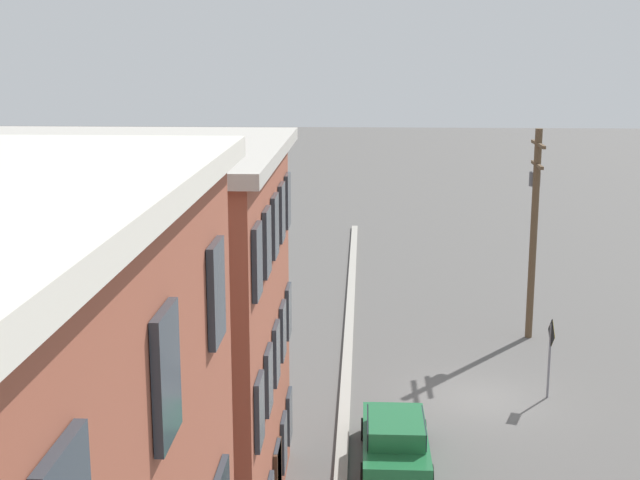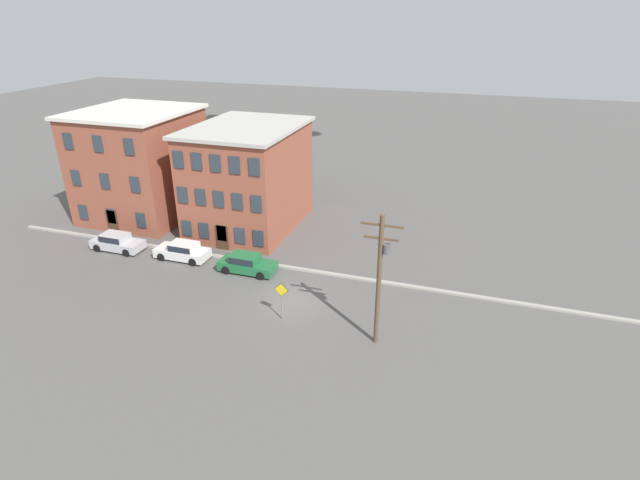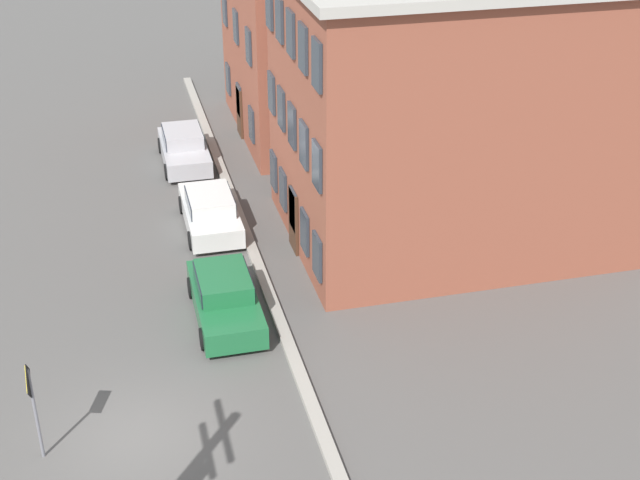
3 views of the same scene
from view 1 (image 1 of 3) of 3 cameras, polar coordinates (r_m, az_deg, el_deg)
ground_plane at (r=30.55m, az=10.23°, el=-9.93°), size 200.00×200.00×0.00m
kerb_strip at (r=30.27m, az=1.63°, el=-9.78°), size 56.00×0.36×0.16m
apartment_midblock at (r=21.99m, az=-17.72°, el=-6.28°), size 8.86×11.70×9.33m
car_green at (r=25.52m, az=4.84°, el=-12.56°), size 4.40×1.92×1.43m
caution_sign at (r=30.44m, az=14.54°, el=-6.54°), size 0.98×0.08×2.74m
utility_pole at (r=35.86m, az=13.54°, el=1.13°), size 2.40×0.44×8.37m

